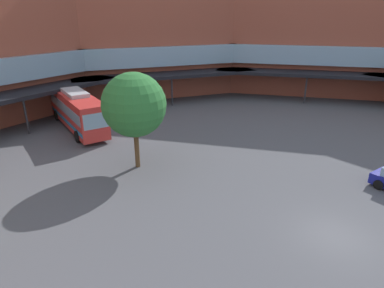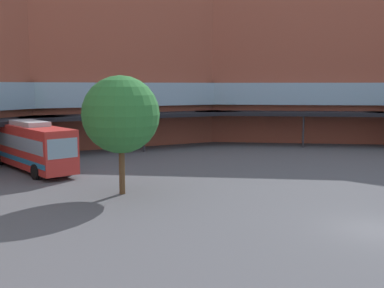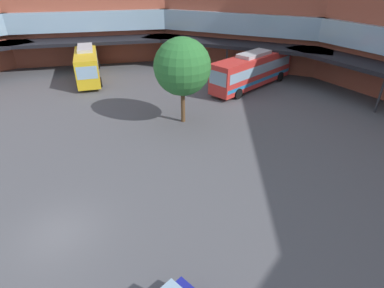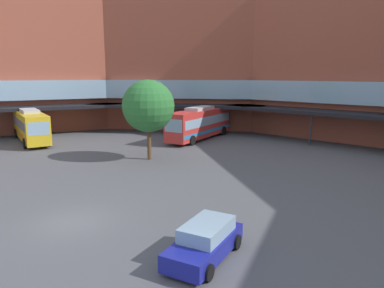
{
  "view_description": "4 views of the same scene",
  "coord_description": "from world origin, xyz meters",
  "views": [
    {
      "loc": [
        -15.27,
        -7.04,
        11.26
      ],
      "look_at": [
        -1.46,
        10.52,
        2.39
      ],
      "focal_mm": 31.55,
      "sensor_mm": 36.0,
      "label": 1
    },
    {
      "loc": [
        -20.55,
        -8.38,
        6.65
      ],
      "look_at": [
        2.31,
        14.27,
        2.53
      ],
      "focal_mm": 42.81,
      "sensor_mm": 36.0,
      "label": 2
    },
    {
      "loc": [
        12.85,
        -4.38,
        12.13
      ],
      "look_at": [
        0.92,
        9.65,
        1.46
      ],
      "focal_mm": 29.07,
      "sensor_mm": 36.0,
      "label": 3
    },
    {
      "loc": [
        13.43,
        -13.66,
        7.73
      ],
      "look_at": [
        0.19,
        14.59,
        1.7
      ],
      "focal_mm": 33.89,
      "sensor_mm": 36.0,
      "label": 4
    }
  ],
  "objects": [
    {
      "name": "bus_3",
      "position": [
        -4.08,
        25.94,
        1.97
      ],
      "size": [
        3.58,
        12.01,
        3.89
      ],
      "rotation": [
        0.0,
        0.0,
        4.63
      ],
      "color": "red",
      "rests_on": "ground"
    },
    {
      "name": "bus_1",
      "position": [
        -20.94,
        15.85,
        1.92
      ],
      "size": [
        10.72,
        8.16,
        3.79
      ],
      "rotation": [
        0.0,
        0.0,
        5.7
      ],
      "color": "gold",
      "rests_on": "ground"
    },
    {
      "name": "station_building",
      "position": [
        0.0,
        18.96,
        8.48
      ],
      "size": [
        77.66,
        50.35,
        17.83
      ],
      "color": "#9E4C38",
      "rests_on": "ground"
    },
    {
      "name": "plaza_tree",
      "position": [
        -3.94,
        14.14,
        4.9
      ],
      "size": [
        4.72,
        4.72,
        7.27
      ],
      "color": "brown",
      "rests_on": "ground"
    },
    {
      "name": "parked_car",
      "position": [
        7.86,
        -0.46,
        0.74
      ],
      "size": [
        2.22,
        4.49,
        1.53
      ],
      "rotation": [
        0.0,
        0.0,
        4.66
      ],
      "color": "navy",
      "rests_on": "ground"
    },
    {
      "name": "ground_plane",
      "position": [
        0.0,
        0.0,
        0.0
      ],
      "size": [
        120.54,
        120.54,
        0.0
      ],
      "primitive_type": "plane",
      "color": "#515156"
    }
  ]
}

